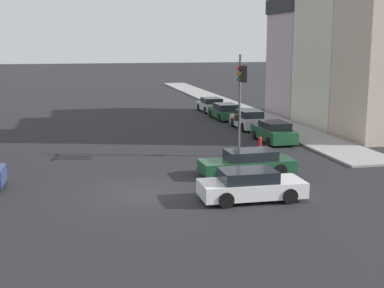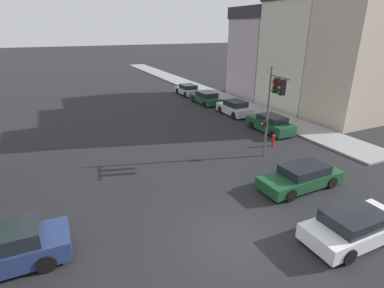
# 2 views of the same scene
# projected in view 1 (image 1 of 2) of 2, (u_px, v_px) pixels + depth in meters

# --- Properties ---
(ground_plane) EXTENTS (300.00, 300.00, 0.00)m
(ground_plane) POSITION_uv_depth(u_px,v_px,m) (141.00, 193.00, 23.89)
(ground_plane) COLOR black
(sidewalk_strip) EXTENTS (3.38, 60.00, 0.13)m
(sidewalk_strip) POSITION_uv_depth(u_px,v_px,m) (226.00, 104.00, 57.66)
(sidewalk_strip) COLOR gray
(sidewalk_strip) RESTS_ON ground_plane
(rowhouse_backdrop) EXTENTS (7.27, 18.50, 13.19)m
(rowhouse_backdrop) POSITION_uv_depth(u_px,v_px,m) (350.00, 51.00, 42.01)
(rowhouse_backdrop) COLOR #BCA893
(rowhouse_backdrop) RESTS_ON ground_plane
(traffic_signal) EXTENTS (0.56, 2.18, 5.95)m
(traffic_signal) POSITION_uv_depth(u_px,v_px,m) (241.00, 88.00, 30.11)
(traffic_signal) COLOR #515456
(traffic_signal) RESTS_ON ground_plane
(crossing_car_1) EXTENTS (4.46, 2.02, 1.33)m
(crossing_car_1) POSITION_uv_depth(u_px,v_px,m) (251.00, 185.00, 22.71)
(crossing_car_1) COLOR silver
(crossing_car_1) RESTS_ON ground_plane
(crossing_car_2) EXTENTS (4.82, 1.97, 1.27)m
(crossing_car_2) POSITION_uv_depth(u_px,v_px,m) (248.00, 163.00, 27.03)
(crossing_car_2) COLOR #194728
(crossing_car_2) RESTS_ON ground_plane
(parked_car_0) EXTENTS (1.88, 4.36, 1.41)m
(parked_car_0) POSITION_uv_depth(u_px,v_px,m) (274.00, 132.00, 35.89)
(parked_car_0) COLOR #194728
(parked_car_0) RESTS_ON ground_plane
(parked_car_1) EXTENTS (1.99, 4.08, 1.46)m
(parked_car_1) POSITION_uv_depth(u_px,v_px,m) (249.00, 120.00, 41.36)
(parked_car_1) COLOR #B7B7BC
(parked_car_1) RESTS_ON ground_plane
(parked_car_2) EXTENTS (2.13, 4.57, 1.36)m
(parked_car_2) POSITION_uv_depth(u_px,v_px,m) (226.00, 112.00, 46.61)
(parked_car_2) COLOR #194728
(parked_car_2) RESTS_ON ground_plane
(parked_car_3) EXTENTS (2.08, 4.13, 1.35)m
(parked_car_3) POSITION_uv_depth(u_px,v_px,m) (211.00, 105.00, 51.58)
(parked_car_3) COLOR #B7B7BC
(parked_car_3) RESTS_ON ground_plane
(fire_hydrant) EXTENTS (0.22, 0.22, 0.92)m
(fire_hydrant) POSITION_uv_depth(u_px,v_px,m) (260.00, 144.00, 32.86)
(fire_hydrant) COLOR red
(fire_hydrant) RESTS_ON ground_plane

